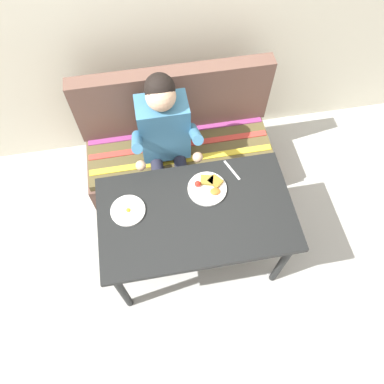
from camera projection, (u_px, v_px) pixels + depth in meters
name	position (u px, v px, depth m)	size (l,w,h in m)	color
ground_plane	(195.00, 254.00, 2.85)	(8.00, 8.00, 0.00)	#ACACA8
table	(196.00, 218.00, 2.28)	(1.20, 0.70, 0.73)	black
couch	(179.00, 151.00, 2.93)	(1.44, 0.56, 1.00)	brown
person	(165.00, 138.00, 2.48)	(0.45, 0.61, 1.21)	teal
plate_breakfast	(208.00, 187.00, 2.28)	(0.25, 0.25, 0.05)	white
plate_eggs	(128.00, 210.00, 2.21)	(0.21, 0.21, 0.04)	white
fork	(232.00, 170.00, 2.36)	(0.01, 0.17, 0.01)	silver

